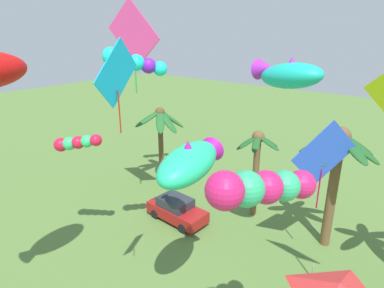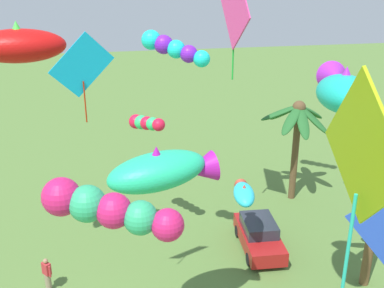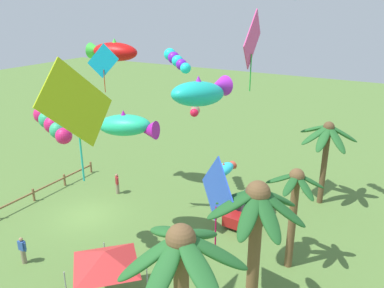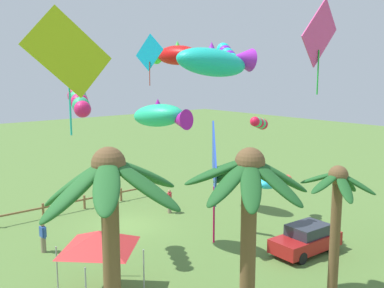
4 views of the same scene
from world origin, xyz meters
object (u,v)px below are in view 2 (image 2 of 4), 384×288
(kite_fish_4, at_px, (244,193))
(kite_diamond_10, at_px, (235,9))
(kite_fish_2, at_px, (343,91))
(kite_diamond_6, at_px, (82,66))
(parked_car_0, at_px, (259,235))
(kite_tube_7, at_px, (107,209))
(kite_fish_0, at_px, (163,170))
(kite_diamond_9, at_px, (362,157))
(kite_tube_5, at_px, (173,48))
(palm_tree_2, at_px, (297,123))
(spectator_0, at_px, (47,274))
(palm_tree_1, at_px, (377,200))
(kite_fish_1, at_px, (12,46))
(kite_tube_11, at_px, (146,123))

(kite_fish_4, distance_m, kite_diamond_10, 8.06)
(kite_fish_2, height_order, kite_diamond_6, kite_diamond_6)
(kite_fish_2, bearing_deg, kite_diamond_10, -173.17)
(kite_diamond_10, bearing_deg, parked_car_0, 28.79)
(parked_car_0, distance_m, kite_tube_7, 13.36)
(kite_fish_0, relative_size, kite_diamond_9, 0.81)
(kite_fish_0, xyz_separation_m, kite_tube_5, (-3.72, 0.89, 3.14))
(kite_diamond_9, bearing_deg, palm_tree_2, 160.06)
(spectator_0, bearing_deg, kite_fish_0, 49.10)
(palm_tree_2, xyz_separation_m, kite_tube_7, (13.65, -10.48, 3.20))
(palm_tree_2, height_order, kite_fish_4, palm_tree_2)
(parked_car_0, xyz_separation_m, kite_fish_2, (6.42, -0.06, 8.92))
(kite_tube_7, bearing_deg, kite_diamond_10, 151.58)
(kite_fish_0, bearing_deg, kite_diamond_6, -112.22)
(palm_tree_1, xyz_separation_m, kite_diamond_9, (8.12, -6.05, 5.79))
(palm_tree_1, height_order, palm_tree_2, palm_tree_2)
(kite_tube_5, bearing_deg, palm_tree_2, 128.96)
(kite_diamond_10, bearing_deg, kite_fish_4, -3.34)
(palm_tree_1, bearing_deg, parked_car_0, -132.63)
(spectator_0, xyz_separation_m, kite_fish_4, (-0.22, 8.56, 2.94))
(kite_fish_0, bearing_deg, kite_fish_1, -134.32)
(palm_tree_2, bearing_deg, parked_car_0, -36.85)
(kite_diamond_9, xyz_separation_m, kite_diamond_10, (-13.45, 1.29, 1.28))
(kite_tube_11, bearing_deg, kite_diamond_9, 11.62)
(parked_car_0, height_order, kite_diamond_9, kite_diamond_9)
(kite_fish_0, relative_size, kite_tube_7, 1.18)
(kite_fish_0, xyz_separation_m, kite_fish_2, (1.06, 5.15, 2.60))
(kite_fish_0, distance_m, kite_diamond_9, 7.37)
(spectator_0, distance_m, kite_fish_1, 9.52)
(kite_tube_11, bearing_deg, kite_diamond_6, -19.70)
(kite_diamond_9, distance_m, kite_tube_11, 14.33)
(kite_tube_5, bearing_deg, kite_diamond_9, 11.24)
(kite_diamond_6, height_order, kite_diamond_10, kite_diamond_10)
(kite_tube_11, bearing_deg, kite_fish_2, 31.05)
(spectator_0, relative_size, kite_diamond_9, 0.34)
(kite_fish_1, bearing_deg, palm_tree_2, 111.51)
(kite_tube_11, bearing_deg, kite_tube_5, 12.65)
(kite_fish_1, relative_size, kite_fish_2, 1.07)
(spectator_0, bearing_deg, kite_fish_1, -161.61)
(kite_diamond_6, distance_m, kite_diamond_9, 8.73)
(kite_fish_4, bearing_deg, kite_fish_1, -93.41)
(kite_diamond_10, relative_size, kite_tube_11, 2.13)
(kite_diamond_6, bearing_deg, kite_tube_11, 160.30)
(kite_fish_2, xyz_separation_m, kite_diamond_10, (-8.35, -1.00, 1.52))
(kite_diamond_6, xyz_separation_m, kite_tube_11, (-6.46, 2.31, -4.09))
(parked_car_0, xyz_separation_m, kite_diamond_6, (4.44, -7.45, 9.49))
(parked_car_0, bearing_deg, kite_diamond_10, -151.21)
(kite_fish_4, distance_m, kite_tube_5, 7.17)
(parked_car_0, bearing_deg, kite_tube_11, -111.43)
(kite_tube_5, distance_m, kite_tube_7, 8.09)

